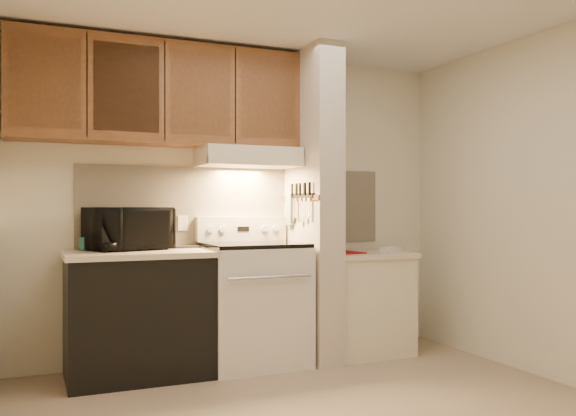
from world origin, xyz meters
TOP-DOWN VIEW (x-y plane):
  - floor at (0.00, 0.00)m, footprint 3.60×3.60m
  - wall_back at (0.00, 1.50)m, footprint 3.60×2.50m
  - wall_right at (1.80, 0.00)m, footprint 0.02×3.00m
  - backsplash at (0.00, 1.49)m, footprint 2.60×0.02m
  - range_body at (0.00, 1.16)m, footprint 0.76×0.65m
  - oven_window at (0.00, 0.84)m, footprint 0.50×0.01m
  - oven_handle at (0.00, 0.80)m, footprint 0.65×0.02m
  - cooktop at (0.00, 1.16)m, footprint 0.74×0.64m
  - range_backguard at (0.00, 1.44)m, footprint 0.76×0.08m
  - range_display at (0.00, 1.40)m, footprint 0.10×0.01m
  - range_knob_left_outer at (-0.28, 1.40)m, footprint 0.05×0.02m
  - range_knob_left_inner at (-0.18, 1.40)m, footprint 0.05×0.02m
  - range_knob_right_inner at (0.18, 1.40)m, footprint 0.05×0.02m
  - range_knob_right_outer at (0.28, 1.40)m, footprint 0.05×0.02m
  - dishwasher_front at (-0.88, 1.17)m, footprint 1.00×0.63m
  - left_countertop at (-0.88, 1.17)m, footprint 1.04×0.67m
  - spoon_rest at (-0.48, 1.34)m, footprint 0.25×0.09m
  - teal_jar at (-1.23, 1.39)m, footprint 0.09×0.09m
  - outlet at (-0.48, 1.48)m, footprint 0.08×0.01m
  - microwave at (-0.93, 1.31)m, footprint 0.66×0.55m
  - partition_pillar at (0.51, 1.15)m, footprint 0.22×0.70m
  - pillar_trim at (0.39, 1.15)m, footprint 0.01×0.70m
  - knife_strip at (0.39, 1.10)m, footprint 0.02×0.42m
  - knife_blade_a at (0.38, 0.94)m, footprint 0.01×0.03m
  - knife_handle_a at (0.38, 0.93)m, footprint 0.02×0.02m
  - knife_blade_b at (0.38, 1.02)m, footprint 0.01×0.04m
  - knife_handle_b at (0.38, 1.01)m, footprint 0.02×0.02m
  - knife_blade_c at (0.38, 1.10)m, footprint 0.01×0.04m
  - knife_handle_c at (0.38, 1.11)m, footprint 0.02×0.02m
  - knife_blade_d at (0.38, 1.19)m, footprint 0.01×0.04m
  - knife_handle_d at (0.38, 1.17)m, footprint 0.02×0.02m
  - knife_blade_e at (0.38, 1.25)m, footprint 0.01×0.04m
  - knife_handle_e at (0.38, 1.26)m, footprint 0.02×0.02m
  - oven_mitt at (0.38, 1.32)m, footprint 0.03×0.10m
  - right_cab_base at (0.97, 1.15)m, footprint 0.70×0.60m
  - right_countertop at (0.97, 1.15)m, footprint 0.74×0.64m
  - red_folder at (0.79, 1.11)m, footprint 0.25×0.32m
  - white_box at (1.19, 1.05)m, footprint 0.19×0.16m
  - range_hood at (0.00, 1.28)m, footprint 0.78×0.44m
  - hood_lip at (0.00, 1.07)m, footprint 0.78×0.04m
  - upper_cabinets at (-0.69, 1.32)m, footprint 2.18×0.33m
  - cab_door_a at (-1.51, 1.17)m, footprint 0.46×0.01m
  - cab_gap_a at (-1.23, 1.16)m, footprint 0.01×0.01m
  - cab_door_b at (-0.96, 1.17)m, footprint 0.46×0.01m
  - cab_gap_b at (-0.69, 1.16)m, footprint 0.01×0.01m
  - cab_door_c at (-0.42, 1.17)m, footprint 0.46×0.01m
  - cab_gap_c at (-0.14, 1.16)m, footprint 0.01×0.01m
  - cab_door_d at (0.13, 1.17)m, footprint 0.46×0.01m

SIDE VIEW (x-z plane):
  - floor at x=0.00m, z-range 0.00..0.00m
  - right_cab_base at x=0.97m, z-range 0.00..0.81m
  - dishwasher_front at x=-0.88m, z-range 0.00..0.87m
  - range_body at x=0.00m, z-range 0.00..0.92m
  - oven_window at x=0.00m, z-range 0.35..0.65m
  - oven_handle at x=0.00m, z-range 0.71..0.73m
  - right_countertop at x=0.97m, z-range 0.81..0.85m
  - red_folder at x=0.79m, z-range 0.85..0.86m
  - white_box at x=1.19m, z-range 0.85..0.89m
  - left_countertop at x=-0.88m, z-range 0.87..0.91m
  - spoon_rest at x=-0.48m, z-range 0.91..0.93m
  - cooktop at x=0.00m, z-range 0.92..0.95m
  - teal_jar at x=-1.23m, z-range 0.91..1.01m
  - range_backguard at x=0.00m, z-range 0.95..1.15m
  - range_display at x=0.00m, z-range 1.03..1.07m
  - range_knob_left_outer at x=-0.28m, z-range 1.03..1.07m
  - range_knob_left_inner at x=-0.18m, z-range 1.03..1.07m
  - range_knob_right_inner at x=0.18m, z-range 1.03..1.07m
  - range_knob_right_outer at x=0.28m, z-range 1.03..1.07m
  - microwave at x=-0.93m, z-range 0.91..1.23m
  - outlet at x=-0.48m, z-range 1.04..1.16m
  - knife_blade_c at x=0.38m, z-range 1.10..1.30m
  - oven_mitt at x=0.38m, z-range 1.08..1.33m
  - knife_blade_b at x=0.38m, z-range 1.12..1.30m
  - knife_blade_e at x=0.38m, z-range 1.12..1.30m
  - knife_blade_a at x=0.38m, z-range 1.14..1.30m
  - knife_blade_d at x=0.38m, z-range 1.14..1.30m
  - backsplash at x=0.00m, z-range 0.92..1.55m
  - wall_back at x=0.00m, z-range 1.24..1.26m
  - wall_right at x=1.80m, z-range 0.00..2.50m
  - partition_pillar at x=0.51m, z-range 0.00..2.50m
  - pillar_trim at x=0.39m, z-range 1.28..1.32m
  - knife_strip at x=0.39m, z-range 1.30..1.34m
  - knife_handle_a at x=0.38m, z-range 1.32..1.42m
  - knife_handle_b at x=0.38m, z-range 1.32..1.42m
  - knife_handle_c at x=0.38m, z-range 1.32..1.42m
  - knife_handle_d at x=0.38m, z-range 1.32..1.42m
  - knife_handle_e at x=0.38m, z-range 1.32..1.42m
  - hood_lip at x=0.00m, z-range 1.55..1.61m
  - range_hood at x=0.00m, z-range 1.55..1.70m
  - upper_cabinets at x=-0.69m, z-range 1.70..2.47m
  - cab_door_a at x=-1.51m, z-range 1.77..2.40m
  - cab_gap_a at x=-1.23m, z-range 1.72..2.45m
  - cab_door_b at x=-0.96m, z-range 1.77..2.40m
  - cab_gap_b at x=-0.69m, z-range 1.72..2.45m
  - cab_door_c at x=-0.42m, z-range 1.77..2.40m
  - cab_gap_c at x=-0.14m, z-range 1.72..2.45m
  - cab_door_d at x=0.13m, z-range 1.77..2.40m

